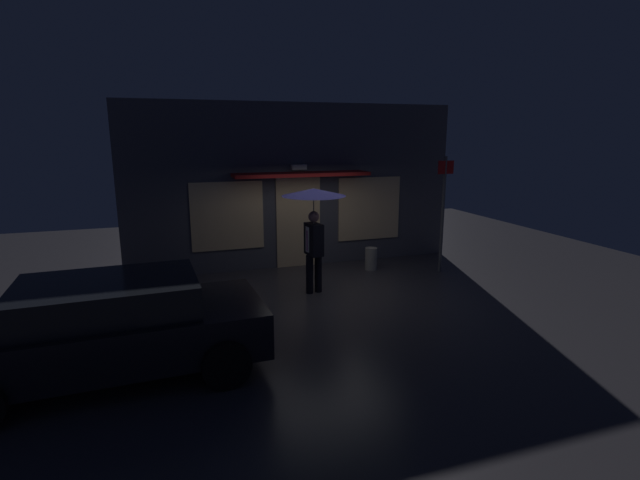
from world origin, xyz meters
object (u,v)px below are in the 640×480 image
(person_with_umbrella, at_px, (314,211))
(parked_car, at_px, (111,327))
(sidewalk_bollard, at_px, (371,259))
(street_sign_post, at_px, (443,208))

(person_with_umbrella, relative_size, parked_car, 0.53)
(parked_car, height_order, sidewalk_bollard, parked_car)
(parked_car, relative_size, street_sign_post, 1.50)
(street_sign_post, relative_size, sidewalk_bollard, 5.09)
(sidewalk_bollard, bearing_deg, street_sign_post, -25.55)
(person_with_umbrella, relative_size, street_sign_post, 0.79)
(parked_car, xyz_separation_m, sidewalk_bollard, (5.46, 3.60, -0.43))
(person_with_umbrella, distance_m, street_sign_post, 3.35)
(sidewalk_bollard, bearing_deg, person_with_umbrella, -147.17)
(street_sign_post, bearing_deg, sidewalk_bollard, 154.45)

